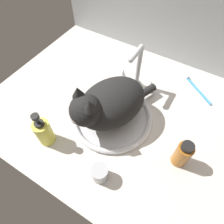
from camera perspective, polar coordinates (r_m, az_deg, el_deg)
name	(u,v)px	position (r cm, az deg, el deg)	size (l,w,h in cm)	color
countertop	(122,112)	(80.96, 3.04, 0.06)	(109.75, 80.20, 3.00)	silver
backsplash_wall	(168,27)	(99.09, 16.27, 23.01)	(109.75, 2.40, 36.71)	#B2B7BC
sink_basin	(112,116)	(76.56, 0.00, -1.32)	(32.01, 32.01, 2.18)	white
faucet	(137,72)	(82.94, 7.41, 11.67)	(16.92, 11.38, 21.09)	silver
cat	(107,104)	(68.20, -1.37, 2.26)	(27.33, 37.05, 19.71)	black
metal_jar	(100,173)	(64.60, -3.66, -17.56)	(5.47, 5.47, 5.97)	#B2B5BA
amber_bottle	(182,154)	(67.95, 20.07, -11.56)	(5.17, 5.17, 11.77)	#B2661E
soap_pump_bottle	(44,132)	(71.56, -19.49, -5.51)	(5.78, 5.78, 15.59)	#E5DB4C
toothbrush	(196,88)	(94.26, 23.64, 6.54)	(15.91, 12.17, 1.70)	#338CD1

